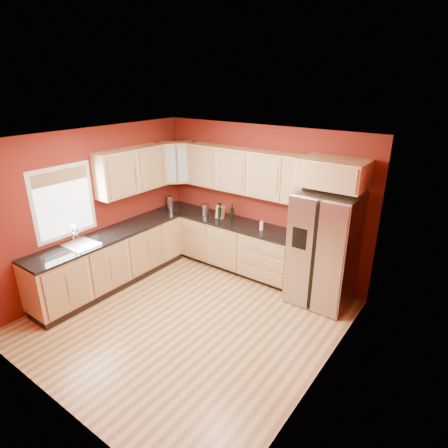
# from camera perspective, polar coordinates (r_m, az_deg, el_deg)

# --- Properties ---
(floor) EXTENTS (4.00, 4.00, 0.00)m
(floor) POSITION_cam_1_polar(r_m,az_deg,el_deg) (5.72, -5.53, -14.09)
(floor) COLOR olive
(floor) RESTS_ON ground
(ceiling) EXTENTS (4.00, 4.00, 0.00)m
(ceiling) POSITION_cam_1_polar(r_m,az_deg,el_deg) (4.72, -6.68, 12.57)
(ceiling) COLOR white
(ceiling) RESTS_ON wall_back
(wall_back) EXTENTS (4.00, 0.04, 2.60)m
(wall_back) POSITION_cam_1_polar(r_m,az_deg,el_deg) (6.59, 5.63, 3.55)
(wall_back) COLOR maroon
(wall_back) RESTS_ON floor
(wall_front) EXTENTS (4.00, 0.04, 2.60)m
(wall_front) POSITION_cam_1_polar(r_m,az_deg,el_deg) (4.01, -25.83, -11.12)
(wall_front) COLOR maroon
(wall_front) RESTS_ON floor
(wall_left) EXTENTS (0.04, 4.00, 2.60)m
(wall_left) POSITION_cam_1_polar(r_m,az_deg,el_deg) (6.52, -19.27, 2.20)
(wall_left) COLOR maroon
(wall_left) RESTS_ON floor
(wall_right) EXTENTS (0.04, 4.00, 2.60)m
(wall_right) POSITION_cam_1_polar(r_m,az_deg,el_deg) (4.14, 15.28, -8.56)
(wall_right) COLOR maroon
(wall_right) RESTS_ON floor
(base_cabinets_back) EXTENTS (2.90, 0.60, 0.88)m
(base_cabinets_back) POSITION_cam_1_polar(r_m,az_deg,el_deg) (6.95, 0.21, -2.98)
(base_cabinets_back) COLOR tan
(base_cabinets_back) RESTS_ON floor
(base_cabinets_left) EXTENTS (0.60, 2.80, 0.88)m
(base_cabinets_left) POSITION_cam_1_polar(r_m,az_deg,el_deg) (6.61, -16.85, -5.35)
(base_cabinets_left) COLOR tan
(base_cabinets_left) RESTS_ON floor
(countertop_back) EXTENTS (2.90, 0.62, 0.04)m
(countertop_back) POSITION_cam_1_polar(r_m,az_deg,el_deg) (6.77, 0.16, 0.54)
(countertop_back) COLOR black
(countertop_back) RESTS_ON base_cabinets_back
(countertop_left) EXTENTS (0.62, 2.80, 0.04)m
(countertop_left) POSITION_cam_1_polar(r_m,az_deg,el_deg) (6.41, -17.23, -1.69)
(countertop_left) COLOR black
(countertop_left) RESTS_ON base_cabinets_left
(upper_cabinets_back) EXTENTS (2.30, 0.33, 0.75)m
(upper_cabinets_back) POSITION_cam_1_polar(r_m,az_deg,el_deg) (6.44, 3.12, 8.05)
(upper_cabinets_back) COLOR tan
(upper_cabinets_back) RESTS_ON wall_back
(upper_cabinets_left) EXTENTS (0.33, 1.35, 0.75)m
(upper_cabinets_left) POSITION_cam_1_polar(r_m,az_deg,el_deg) (6.66, -13.92, 7.91)
(upper_cabinets_left) COLOR tan
(upper_cabinets_left) RESTS_ON wall_left
(corner_upper_cabinet) EXTENTS (0.67, 0.67, 0.75)m
(corner_upper_cabinet) POSITION_cam_1_polar(r_m,az_deg,el_deg) (7.18, -7.27, 9.30)
(corner_upper_cabinet) COLOR tan
(corner_upper_cabinet) RESTS_ON wall_back
(over_fridge_cabinet) EXTENTS (0.92, 0.60, 0.40)m
(over_fridge_cabinet) POSITION_cam_1_polar(r_m,az_deg,el_deg) (5.58, 16.36, 7.47)
(over_fridge_cabinet) COLOR tan
(over_fridge_cabinet) RESTS_ON wall_back
(refrigerator) EXTENTS (0.90, 0.75, 1.78)m
(refrigerator) POSITION_cam_1_polar(r_m,az_deg,el_deg) (5.89, 14.94, -3.66)
(refrigerator) COLOR silver
(refrigerator) RESTS_ON floor
(window) EXTENTS (0.03, 0.90, 1.00)m
(window) POSITION_cam_1_polar(r_m,az_deg,el_deg) (6.18, -23.19, 3.06)
(window) COLOR white
(window) RESTS_ON wall_left
(sink_faucet) EXTENTS (0.50, 0.42, 0.30)m
(sink_faucet) POSITION_cam_1_polar(r_m,az_deg,el_deg) (6.10, -21.11, -1.69)
(sink_faucet) COLOR silver
(sink_faucet) RESTS_ON countertop_left
(canister_left) EXTENTS (0.15, 0.15, 0.20)m
(canister_left) POSITION_cam_1_polar(r_m,az_deg,el_deg) (6.98, -2.86, 2.25)
(canister_left) COLOR silver
(canister_left) RESTS_ON countertop_back
(canister_right) EXTENTS (0.15, 0.15, 0.22)m
(canister_right) POSITION_cam_1_polar(r_m,az_deg,el_deg) (7.48, -8.18, 3.44)
(canister_right) COLOR silver
(canister_right) RESTS_ON countertop_back
(wine_bottle_a) EXTENTS (0.08, 0.08, 0.30)m
(wine_bottle_a) POSITION_cam_1_polar(r_m,az_deg,el_deg) (6.69, 1.23, 1.84)
(wine_bottle_a) COLOR black
(wine_bottle_a) RESTS_ON countertop_back
(wine_bottle_b) EXTENTS (0.07, 0.07, 0.31)m
(wine_bottle_b) POSITION_cam_1_polar(r_m,az_deg,el_deg) (6.70, -0.65, 1.93)
(wine_bottle_b) COLOR black
(wine_bottle_b) RESTS_ON countertop_back
(knife_block) EXTENTS (0.13, 0.12, 0.25)m
(knife_block) POSITION_cam_1_polar(r_m,az_deg,el_deg) (6.77, -0.56, 1.83)
(knife_block) COLOR #A78051
(knife_block) RESTS_ON countertop_back
(soap_dispenser) EXTENTS (0.07, 0.07, 0.18)m
(soap_dispenser) POSITION_cam_1_polar(r_m,az_deg,el_deg) (6.29, 5.73, -0.19)
(soap_dispenser) COLOR white
(soap_dispenser) RESTS_ON countertop_back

